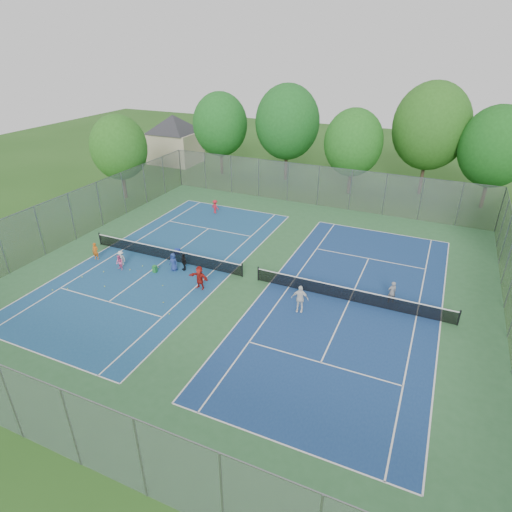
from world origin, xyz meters
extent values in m
plane|color=#255119|center=(0.00, 0.00, 0.00)|extent=(120.00, 120.00, 0.00)
cube|color=#2E6135|center=(0.00, 0.00, 0.01)|extent=(32.00, 32.00, 0.01)
cube|color=navy|center=(-7.00, 0.00, 0.02)|extent=(10.97, 23.77, 0.01)
cube|color=navy|center=(7.00, 0.00, 0.02)|extent=(10.97, 23.77, 0.01)
cube|color=black|center=(-7.00, 0.00, 0.46)|extent=(12.87, 0.10, 0.91)
cube|color=black|center=(7.00, 0.00, 0.46)|extent=(12.87, 0.10, 0.91)
cube|color=gray|center=(0.00, 16.00, 2.00)|extent=(32.00, 0.10, 4.00)
cube|color=gray|center=(0.00, -16.00, 2.00)|extent=(32.00, 0.10, 4.00)
cube|color=gray|center=(-16.00, 0.00, 2.00)|extent=(0.10, 32.00, 4.00)
cube|color=#B7A88C|center=(-22.00, 24.00, 2.00)|extent=(6.00, 5.00, 4.00)
pyramid|color=#2D2D33|center=(-22.00, 24.00, 6.20)|extent=(11.03, 11.03, 2.20)
cylinder|color=#443326|center=(-14.00, 22.00, 1.75)|extent=(0.36, 0.36, 3.50)
ellipsoid|color=#1B5D1E|center=(-14.00, 22.00, 5.90)|extent=(6.40, 6.40, 7.36)
cylinder|color=#443326|center=(-6.00, 23.00, 1.93)|extent=(0.36, 0.36, 3.85)
ellipsoid|color=#1A591E|center=(-6.00, 23.00, 6.55)|extent=(7.20, 7.20, 8.28)
cylinder|color=#443326|center=(2.00, 21.00, 1.57)|extent=(0.36, 0.36, 3.15)
ellipsoid|color=#22641C|center=(2.00, 21.00, 5.40)|extent=(6.00, 6.00, 6.90)
cylinder|color=#443326|center=(9.00, 24.00, 2.10)|extent=(0.36, 0.36, 4.20)
ellipsoid|color=#285C1A|center=(9.00, 24.00, 7.05)|extent=(7.60, 7.60, 8.74)
cylinder|color=#443326|center=(15.00, 22.00, 1.75)|extent=(0.36, 0.36, 3.50)
ellipsoid|color=#185518|center=(15.00, 22.00, 5.97)|extent=(6.60, 6.60, 7.59)
cylinder|color=#443326|center=(-19.00, 10.00, 1.57)|extent=(0.36, 0.36, 3.15)
ellipsoid|color=#27601C|center=(-19.00, 10.00, 5.25)|extent=(5.60, 5.60, 6.44)
cube|color=#162EA8|center=(-6.85, 1.21, 0.17)|extent=(0.46, 0.46, 0.34)
cube|color=#258735|center=(-6.61, -1.98, 0.26)|extent=(0.27, 0.27, 0.52)
imported|color=#CB5913|center=(-11.87, -2.12, 0.67)|extent=(0.55, 0.41, 1.35)
imported|color=#F05D98|center=(-9.13, -2.69, 0.57)|extent=(0.66, 0.58, 1.15)
imported|color=silver|center=(-9.49, -2.09, 0.58)|extent=(0.78, 0.49, 1.16)
imported|color=black|center=(-4.88, -0.82, 0.65)|extent=(0.81, 0.67, 1.29)
imported|color=navy|center=(-5.53, -1.18, 0.68)|extent=(0.69, 0.47, 1.36)
imported|color=#A61E17|center=(-2.52, -2.56, 0.83)|extent=(1.58, 0.64, 1.66)
imported|color=red|center=(-8.25, 9.93, 0.66)|extent=(0.96, 0.72, 1.32)
imported|color=gray|center=(9.42, 0.93, 0.75)|extent=(0.66, 0.60, 1.50)
imported|color=white|center=(4.43, -2.38, 0.90)|extent=(1.11, 0.61, 1.80)
sphere|color=#C0E535|center=(-4.99, -3.36, 0.03)|extent=(0.07, 0.07, 0.07)
sphere|color=yellow|center=(-8.45, -2.50, 0.03)|extent=(0.07, 0.07, 0.07)
sphere|color=#D1E134|center=(-11.37, -6.84, 0.03)|extent=(0.07, 0.07, 0.07)
sphere|color=#CDE134|center=(-10.58, -6.30, 0.03)|extent=(0.07, 0.07, 0.07)
sphere|color=#DFF238|center=(-10.84, -4.71, 0.03)|extent=(0.07, 0.07, 0.07)
sphere|color=#DAF338|center=(-8.51, -5.07, 0.03)|extent=(0.07, 0.07, 0.07)
sphere|color=#ABD030|center=(-7.97, -1.66, 0.03)|extent=(0.07, 0.07, 0.07)
sphere|color=#BACD2F|center=(-9.99, -3.51, 0.03)|extent=(0.07, 0.07, 0.07)
sphere|color=#C4DE33|center=(-6.78, -1.39, 0.03)|extent=(0.07, 0.07, 0.07)
sphere|color=gold|center=(-3.74, -5.07, 0.03)|extent=(0.07, 0.07, 0.07)
sphere|color=#C0DC33|center=(-2.66, -5.98, 0.03)|extent=(0.07, 0.07, 0.07)
camera|label=1|loc=(10.94, -23.46, 15.09)|focal=30.00mm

